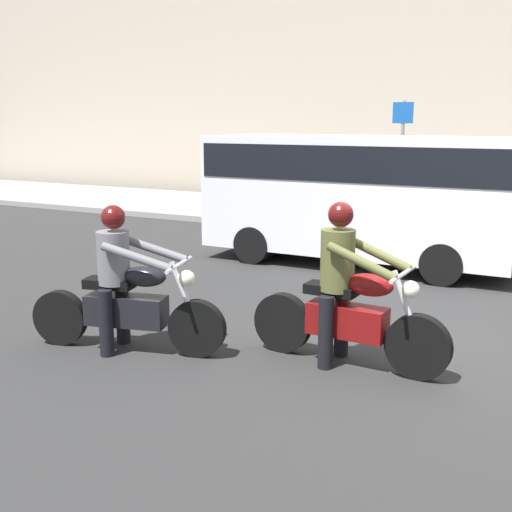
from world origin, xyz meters
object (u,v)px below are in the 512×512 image
Objects in this scene: parked_van_white at (360,190)px; street_sign_post at (401,151)px; motorcycle_with_rider_gray at (125,292)px; pedestrian_bystander at (317,169)px; motorcycle_with_rider_olive at (346,300)px.

parked_van_white is 3.47m from street_sign_post.
street_sign_post reaches higher than motorcycle_with_rider_gray.
pedestrian_bystander is (-3.08, 5.57, -0.13)m from parked_van_white.
parked_van_white is 1.92× the size of street_sign_post.
motorcycle_with_rider_olive is at bearing 17.94° from motorcycle_with_rider_gray.
parked_van_white is 6.36m from pedestrian_bystander.
motorcycle_with_rider_gray is at bearing -162.06° from motorcycle_with_rider_olive.
parked_van_white reaches higher than pedestrian_bystander.
motorcycle_with_rider_gray is at bearing -93.73° from street_sign_post.
street_sign_post is at bearing 94.10° from parked_van_white.
street_sign_post reaches higher than motorcycle_with_rider_olive.
pedestrian_bystander reaches higher than motorcycle_with_rider_olive.
motorcycle_with_rider_olive is at bearing -66.03° from pedestrian_bystander.
motorcycle_with_rider_olive is 0.98× the size of motorcycle_with_rider_gray.
motorcycle_with_rider_gray is 0.80× the size of street_sign_post.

